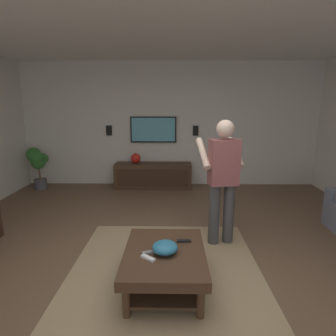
{
  "coord_description": "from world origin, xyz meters",
  "views": [
    {
      "loc": [
        -2.73,
        -0.05,
        1.8
      ],
      "look_at": [
        1.01,
        0.01,
        0.95
      ],
      "focal_mm": 29.21,
      "sensor_mm": 36.0,
      "label": 1
    }
  ],
  "objects_px": {
    "potted_plant_tall": "(37,161)",
    "wall_speaker_right": "(109,130)",
    "vase_round": "(136,158)",
    "tv": "(153,130)",
    "media_console": "(153,175)",
    "remote_grey": "(150,252)",
    "bowl": "(165,247)",
    "remote_white": "(148,258)",
    "coffee_table": "(165,261)",
    "wall_speaker_left": "(196,131)",
    "remote_black": "(184,241)",
    "person_standing": "(223,175)"
  },
  "relations": [
    {
      "from": "wall_speaker_left",
      "to": "vase_round",
      "type": "bearing_deg",
      "value": 99.31
    },
    {
      "from": "remote_grey",
      "to": "wall_speaker_left",
      "type": "height_order",
      "value": "wall_speaker_left"
    },
    {
      "from": "remote_black",
      "to": "wall_speaker_right",
      "type": "relative_size",
      "value": 0.68
    },
    {
      "from": "coffee_table",
      "to": "vase_round",
      "type": "bearing_deg",
      "value": 11.93
    },
    {
      "from": "bowl",
      "to": "vase_round",
      "type": "distance_m",
      "value": 3.63
    },
    {
      "from": "remote_black",
      "to": "remote_white",
      "type": "bearing_deg",
      "value": 41.65
    },
    {
      "from": "remote_black",
      "to": "tv",
      "type": "bearing_deg",
      "value": -83.7
    },
    {
      "from": "tv",
      "to": "potted_plant_tall",
      "type": "xyz_separation_m",
      "value": [
        -0.45,
        2.49,
        -0.65
      ]
    },
    {
      "from": "vase_round",
      "to": "wall_speaker_right",
      "type": "bearing_deg",
      "value": 70.5
    },
    {
      "from": "coffee_table",
      "to": "bowl",
      "type": "xyz_separation_m",
      "value": [
        -0.03,
        -0.0,
        0.16
      ]
    },
    {
      "from": "potted_plant_tall",
      "to": "wall_speaker_right",
      "type": "relative_size",
      "value": 4.22
    },
    {
      "from": "coffee_table",
      "to": "media_console",
      "type": "distance_m",
      "value": 3.5
    },
    {
      "from": "media_console",
      "to": "remote_black",
      "type": "bearing_deg",
      "value": 9.54
    },
    {
      "from": "vase_round",
      "to": "wall_speaker_left",
      "type": "distance_m",
      "value": 1.48
    },
    {
      "from": "coffee_table",
      "to": "wall_speaker_right",
      "type": "bearing_deg",
      "value": 20.04
    },
    {
      "from": "media_console",
      "to": "wall_speaker_right",
      "type": "relative_size",
      "value": 7.73
    },
    {
      "from": "media_console",
      "to": "tv",
      "type": "xyz_separation_m",
      "value": [
        0.24,
        0.0,
        1.01
      ]
    },
    {
      "from": "vase_round",
      "to": "wall_speaker_left",
      "type": "height_order",
      "value": "wall_speaker_left"
    },
    {
      "from": "vase_round",
      "to": "tv",
      "type": "bearing_deg",
      "value": -61.99
    },
    {
      "from": "coffee_table",
      "to": "person_standing",
      "type": "height_order",
      "value": "person_standing"
    },
    {
      "from": "bowl",
      "to": "remote_white",
      "type": "height_order",
      "value": "bowl"
    },
    {
      "from": "media_console",
      "to": "remote_grey",
      "type": "relative_size",
      "value": 11.33
    },
    {
      "from": "tv",
      "to": "remote_black",
      "type": "distance_m",
      "value": 3.68
    },
    {
      "from": "bowl",
      "to": "wall_speaker_left",
      "type": "distance_m",
      "value": 3.9
    },
    {
      "from": "remote_grey",
      "to": "vase_round",
      "type": "distance_m",
      "value": 3.63
    },
    {
      "from": "bowl",
      "to": "vase_round",
      "type": "bearing_deg",
      "value": 11.91
    },
    {
      "from": "person_standing",
      "to": "wall_speaker_right",
      "type": "height_order",
      "value": "person_standing"
    },
    {
      "from": "potted_plant_tall",
      "to": "wall_speaker_left",
      "type": "relative_size",
      "value": 4.22
    },
    {
      "from": "coffee_table",
      "to": "wall_speaker_left",
      "type": "xyz_separation_m",
      "value": [
        3.74,
        -0.6,
        0.96
      ]
    },
    {
      "from": "remote_grey",
      "to": "wall_speaker_right",
      "type": "xyz_separation_m",
      "value": [
        3.79,
        1.22,
        0.85
      ]
    },
    {
      "from": "remote_grey",
      "to": "person_standing",
      "type": "bearing_deg",
      "value": -149.39
    },
    {
      "from": "potted_plant_tall",
      "to": "vase_round",
      "type": "relative_size",
      "value": 4.22
    },
    {
      "from": "coffee_table",
      "to": "remote_black",
      "type": "bearing_deg",
      "value": -45.95
    },
    {
      "from": "bowl",
      "to": "wall_speaker_right",
      "type": "bearing_deg",
      "value": 19.97
    },
    {
      "from": "potted_plant_tall",
      "to": "wall_speaker_right",
      "type": "xyz_separation_m",
      "value": [
        0.47,
        -1.48,
        0.63
      ]
    },
    {
      "from": "vase_round",
      "to": "wall_speaker_left",
      "type": "relative_size",
      "value": 1.0
    },
    {
      "from": "bowl",
      "to": "wall_speaker_right",
      "type": "xyz_separation_m",
      "value": [
        3.77,
        1.37,
        0.8
      ]
    },
    {
      "from": "remote_white",
      "to": "media_console",
      "type": "bearing_deg",
      "value": 130.03
    },
    {
      "from": "tv",
      "to": "vase_round",
      "type": "bearing_deg",
      "value": -61.99
    },
    {
      "from": "potted_plant_tall",
      "to": "bowl",
      "type": "bearing_deg",
      "value": -139.18
    },
    {
      "from": "media_console",
      "to": "potted_plant_tall",
      "type": "xyz_separation_m",
      "value": [
        -0.21,
        2.49,
        0.36
      ]
    },
    {
      "from": "media_console",
      "to": "bowl",
      "type": "xyz_separation_m",
      "value": [
        -3.51,
        -0.36,
        0.18
      ]
    },
    {
      "from": "tv",
      "to": "person_standing",
      "type": "height_order",
      "value": "person_standing"
    },
    {
      "from": "tv",
      "to": "remote_white",
      "type": "distance_m",
      "value": 3.98
    },
    {
      "from": "person_standing",
      "to": "wall_speaker_right",
      "type": "distance_m",
      "value": 3.5
    },
    {
      "from": "remote_white",
      "to": "wall_speaker_left",
      "type": "bearing_deg",
      "value": 115.93
    },
    {
      "from": "tv",
      "to": "wall_speaker_left",
      "type": "bearing_deg",
      "value": 90.79
    },
    {
      "from": "remote_white",
      "to": "coffee_table",
      "type": "bearing_deg",
      "value": 81.32
    },
    {
      "from": "remote_black",
      "to": "coffee_table",
      "type": "bearing_deg",
      "value": 41.45
    },
    {
      "from": "tv",
      "to": "remote_white",
      "type": "xyz_separation_m",
      "value": [
        -3.88,
        -0.2,
        -0.87
      ]
    }
  ]
}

